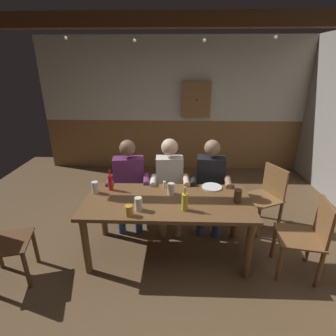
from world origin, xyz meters
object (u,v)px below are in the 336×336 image
Objects in this scene: dining_table at (168,208)px; pint_glass_4 at (171,189)px; person_2 at (210,181)px; table_candle at (164,184)px; person_1 at (170,180)px; pint_glass_1 at (138,204)px; person_0 at (129,179)px; chair_empty_near_right at (308,236)px; pint_glass_0 at (129,211)px; wall_dart_cabinet at (196,99)px; plate_0 at (212,187)px; bottle_1 at (110,182)px; pint_glass_2 at (238,196)px; bottle_0 at (185,201)px; pint_glass_3 at (95,187)px; chair_empty_near_left at (266,195)px.

dining_table is 14.19× the size of pint_glass_4.
person_2 reaches higher than pint_glass_4.
pint_glass_4 is (0.09, -0.17, 0.03)m from table_candle.
person_1 is 0.51m from pint_glass_4.
person_2 is 8.52× the size of pint_glass_1.
chair_empty_near_right is (2.04, -0.92, -0.20)m from person_0.
pint_glass_0 is (0.18, -0.99, 0.11)m from person_0.
person_0 is 1.74× the size of wall_dart_cabinet.
person_1 is 1.05m from pint_glass_0.
dining_table is 0.65m from person_1.
plate_0 is (0.59, 0.01, -0.03)m from table_candle.
bottle_1 is at bearing 87.20° from chair_empty_near_right.
wall_dart_cabinet is (0.47, 2.12, 0.81)m from person_1.
table_candle is 0.54× the size of pint_glass_2.
person_1 reaches higher than person_2.
pint_glass_1 reaches higher than table_candle.
pint_glass_1 is at bearing -48.60° from bottle_1.
table_candle is 0.30× the size of bottle_0.
wall_dart_cabinet is at bearing 63.00° from pint_glass_3.
dining_table is 13.23× the size of pint_glass_3.
person_0 is 0.99× the size of person_2.
chair_empty_near_left is at bearing -174.92° from person_2.
chair_empty_near_right is at bearing -71.55° from wall_dart_cabinet.
person_0 reaches higher than pint_glass_3.
pint_glass_0 is at bearing -164.34° from pint_glass_2.
pint_glass_2 is (1.33, -0.67, 0.13)m from person_0.
person_0 is at bearing 163.70° from plate_0.
pint_glass_0 reaches higher than table_candle.
person_1 is 1.77× the size of wall_dart_cabinet.
pint_glass_4 is 0.19× the size of wall_dart_cabinet.
person_2 is 1.51m from pint_glass_3.
pint_glass_3 is (-2.19, -0.49, 0.33)m from chair_empty_near_left.
dining_table is 1.53× the size of person_2.
person_0 is at bearing 100.34° from pint_glass_0.
pint_glass_2 reaches higher than pint_glass_3.
bottle_0 is at bearing 97.41° from chair_empty_near_right.
pint_glass_3 is (-2.34, 0.41, 0.33)m from chair_empty_near_right.
person_2 reaches higher than table_candle.
plate_0 is at bearing -88.53° from wall_dart_cabinet.
chair_empty_near_left is (1.33, -0.01, -0.21)m from person_1.
pint_glass_4 reaches higher than table_candle.
bottle_0 is at bearing -95.55° from wall_dart_cabinet.
pint_glass_2 is (0.77, -0.01, 0.17)m from dining_table.
chair_empty_near_right reaches higher than pint_glass_4.
person_2 is 4.65× the size of bottle_0.
person_1 is 0.88m from bottle_0.
person_0 is 1.38× the size of chair_empty_near_right.
bottle_1 is at bearing 27.49° from pint_glass_3.
bottle_0 reaches higher than plate_0.
dining_table is at bearing -18.48° from bottle_1.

